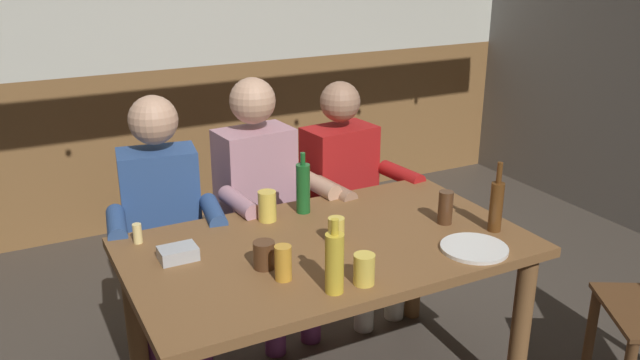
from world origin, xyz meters
name	(u,v)px	position (x,y,z in m)	size (l,w,h in m)	color
back_wall_wainscot	(176,145)	(0.00, 2.28, 0.53)	(5.31, 0.12, 1.07)	brown
dining_table	(328,267)	(0.00, 0.06, 0.63)	(1.57, 0.92, 0.74)	brown
person_0	(163,219)	(-0.48, 0.73, 0.67)	(0.52, 0.55, 1.22)	#2D4C84
person_1	(263,196)	(0.01, 0.74, 0.69)	(0.52, 0.54, 1.26)	#B78493
person_2	(348,188)	(0.48, 0.73, 0.66)	(0.53, 0.55, 1.20)	#AD1919
table_candle	(137,233)	(-0.67, 0.40, 0.78)	(0.04, 0.04, 0.08)	#F9E08C
condiment_caddy	(178,253)	(-0.57, 0.19, 0.76)	(0.14, 0.10, 0.05)	#B2B7BC
plate_0	(474,248)	(0.47, -0.26, 0.74)	(0.26, 0.26, 0.01)	white
bottle_0	(334,262)	(-0.16, -0.29, 0.85)	(0.06, 0.06, 0.27)	gold
bottle_1	(303,188)	(0.05, 0.38, 0.85)	(0.06, 0.06, 0.27)	#195923
bottle_2	(496,205)	(0.66, -0.15, 0.85)	(0.05, 0.05, 0.30)	#593314
pint_glass_0	(446,208)	(0.53, 0.00, 0.81)	(0.06, 0.06, 0.14)	#4C2D19
pint_glass_1	(283,263)	(-0.28, -0.13, 0.80)	(0.06, 0.06, 0.13)	gold
pint_glass_2	(336,231)	(0.03, 0.04, 0.79)	(0.07, 0.07, 0.11)	#E5C64C
pint_glass_3	(264,255)	(-0.30, -0.02, 0.79)	(0.08, 0.08, 0.10)	#4C2D19
pint_glass_4	(267,206)	(-0.12, 0.37, 0.80)	(0.08, 0.08, 0.13)	#E5C64C
pint_glass_5	(364,269)	(-0.04, -0.29, 0.79)	(0.08, 0.08, 0.11)	#E5C64C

